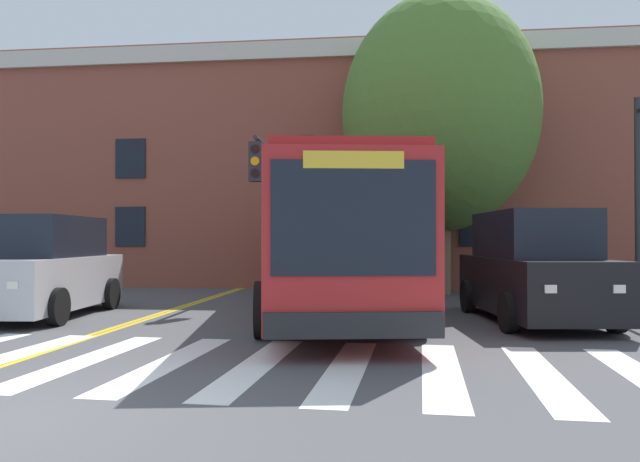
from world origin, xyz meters
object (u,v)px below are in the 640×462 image
Objects in this scene: traffic_light_overhead at (268,187)px; street_tree_curbside_large at (439,114)px; city_bus at (328,238)px; car_silver_near_lane at (42,269)px; car_red_behind_bus at (325,255)px; car_black_far_lane at (532,269)px.

street_tree_curbside_large is (4.88, 2.81, 2.50)m from traffic_light_overhead.
city_bus reaches higher than car_silver_near_lane.
traffic_light_overhead is 6.16m from street_tree_curbside_large.
car_red_behind_bus is at bearing 84.87° from traffic_light_overhead.
traffic_light_overhead is at bearing -95.13° from car_red_behind_bus.
street_tree_curbside_large reaches higher than traffic_light_overhead.
street_tree_curbside_large is at bearing 29.92° from traffic_light_overhead.
car_red_behind_bus is at bearing 96.86° from city_bus.
city_bus is 2.47× the size of car_red_behind_bus.
car_silver_near_lane is 0.52× the size of street_tree_curbside_large.
city_bus is 6.42m from car_silver_near_lane.
traffic_light_overhead is at bearing 43.41° from car_silver_near_lane.
street_tree_curbside_large reaches higher than car_black_far_lane.
car_black_far_lane reaches higher than car_silver_near_lane.
city_bus is at bearing -52.09° from traffic_light_overhead.
city_bus is 2.36× the size of car_black_far_lane.
car_red_behind_bus is 7.97m from street_tree_curbside_large.
car_silver_near_lane is 10.63m from car_black_far_lane.
city_bus is 1.33× the size of street_tree_curbside_large.
street_tree_curbside_large reaches higher than car_silver_near_lane.
car_black_far_lane is at bearing -63.55° from car_red_behind_bus.
street_tree_curbside_large reaches higher than city_bus.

